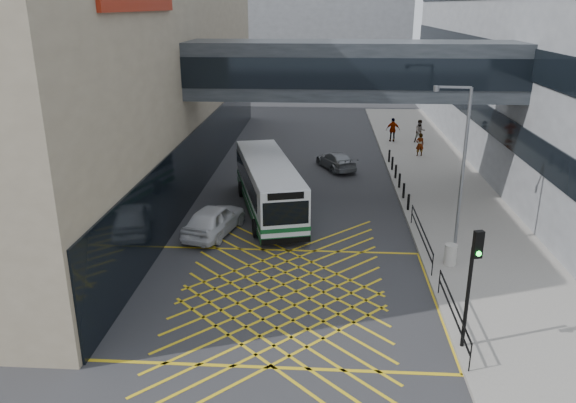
% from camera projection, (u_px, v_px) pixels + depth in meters
% --- Properties ---
extents(ground, '(120.00, 120.00, 0.00)m').
position_uv_depth(ground, '(281.00, 298.00, 21.99)').
color(ground, '#333335').
extents(building_whsmith, '(24.17, 42.00, 16.00)m').
position_uv_depth(building_whsmith, '(17.00, 53.00, 35.50)').
color(building_whsmith, gray).
rests_on(building_whsmith, ground).
extents(building_far, '(28.00, 16.00, 18.00)m').
position_uv_depth(building_far, '(300.00, 19.00, 75.62)').
color(building_far, gray).
rests_on(building_far, ground).
extents(skybridge, '(20.00, 4.10, 3.00)m').
position_uv_depth(skybridge, '(352.00, 70.00, 30.62)').
color(skybridge, '#2F343A').
rests_on(skybridge, ground).
extents(pavement, '(6.00, 54.00, 0.16)m').
position_uv_depth(pavement, '(441.00, 185.00, 35.53)').
color(pavement, gray).
rests_on(pavement, ground).
extents(box_junction, '(12.00, 9.00, 0.01)m').
position_uv_depth(box_junction, '(281.00, 298.00, 21.99)').
color(box_junction, gold).
rests_on(box_junction, ground).
extents(bus, '(4.91, 10.63, 2.91)m').
position_uv_depth(bus, '(268.00, 185.00, 30.64)').
color(bus, silver).
rests_on(bus, ground).
extents(car_white, '(3.16, 5.22, 1.55)m').
position_uv_depth(car_white, '(214.00, 219.00, 27.89)').
color(car_white, silver).
rests_on(car_white, ground).
extents(car_dark, '(3.35, 5.39, 1.58)m').
position_uv_depth(car_dark, '(277.00, 173.00, 35.46)').
color(car_dark, black).
rests_on(car_dark, ground).
extents(car_silver, '(3.19, 4.42, 1.27)m').
position_uv_depth(car_silver, '(336.00, 160.00, 39.06)').
color(car_silver, gray).
rests_on(car_silver, ground).
extents(traffic_light, '(0.33, 0.50, 4.20)m').
position_uv_depth(traffic_light, '(472.00, 273.00, 17.60)').
color(traffic_light, black).
rests_on(traffic_light, pavement).
extents(street_lamp, '(1.68, 0.31, 7.40)m').
position_uv_depth(street_lamp, '(460.00, 158.00, 25.02)').
color(street_lamp, slate).
rests_on(street_lamp, pavement).
extents(litter_bin, '(0.54, 0.54, 0.94)m').
position_uv_depth(litter_bin, '(450.00, 255.00, 24.29)').
color(litter_bin, '#ADA89E').
rests_on(litter_bin, pavement).
extents(kerb_railings, '(0.05, 12.54, 1.00)m').
position_uv_depth(kerb_railings, '(434.00, 262.00, 22.99)').
color(kerb_railings, black).
rests_on(kerb_railings, pavement).
extents(bollards, '(0.14, 10.14, 0.90)m').
position_uv_depth(bollards, '(398.00, 176.00, 35.53)').
color(bollards, black).
rests_on(bollards, pavement).
extents(pedestrian_a, '(0.75, 0.60, 1.70)m').
position_uv_depth(pedestrian_a, '(420.00, 145.00, 41.80)').
color(pedestrian_a, gray).
rests_on(pedestrian_a, pavement).
extents(pedestrian_b, '(0.95, 0.60, 1.85)m').
position_uv_depth(pedestrian_b, '(420.00, 131.00, 45.82)').
color(pedestrian_b, gray).
rests_on(pedestrian_b, pavement).
extents(pedestrian_c, '(1.17, 0.61, 1.95)m').
position_uv_depth(pedestrian_c, '(393.00, 130.00, 46.13)').
color(pedestrian_c, gray).
rests_on(pedestrian_c, pavement).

